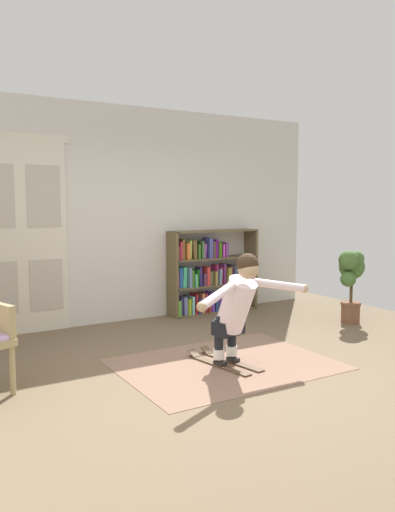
# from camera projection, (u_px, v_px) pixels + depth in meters

# --- Properties ---
(ground_plane) EXTENTS (7.20, 7.20, 0.00)m
(ground_plane) POSITION_uv_depth(u_px,v_px,m) (236.00, 373.00, 4.84)
(ground_plane) COLOR brown
(back_wall) EXTENTS (6.00, 0.10, 2.90)m
(back_wall) POSITION_uv_depth(u_px,v_px,m) (127.00, 215.00, 6.91)
(back_wall) COLOR beige
(back_wall) RESTS_ON ground
(double_door) EXTENTS (1.22, 0.05, 2.45)m
(double_door) POSITION_uv_depth(u_px,v_px,m) (22.00, 234.00, 6.17)
(double_door) COLOR beige
(double_door) RESTS_ON ground
(rug) EXTENTS (2.10, 1.58, 0.01)m
(rug) POSITION_uv_depth(u_px,v_px,m) (225.00, 364.00, 5.09)
(rug) COLOR #856451
(rug) RESTS_ON ground
(bookshelf) EXTENTS (1.40, 0.30, 1.21)m
(bookshelf) POSITION_uv_depth(u_px,v_px,m) (210.00, 277.00, 7.44)
(bookshelf) COLOR brown
(bookshelf) RESTS_ON ground
(potted_plant) EXTENTS (0.48, 0.40, 0.99)m
(potted_plant) POSITION_uv_depth(u_px,v_px,m) (351.00, 275.00, 6.82)
(potted_plant) COLOR brown
(potted_plant) RESTS_ON ground
(skis_pair) EXTENTS (0.42, 0.88, 0.07)m
(skis_pair) POSITION_uv_depth(u_px,v_px,m) (223.00, 361.00, 5.11)
(skis_pair) COLOR brown
(skis_pair) RESTS_ON rug
(person_skier) EXTENTS (1.46, 0.71, 1.07)m
(person_skier) POSITION_uv_depth(u_px,v_px,m) (238.00, 302.00, 4.90)
(person_skier) COLOR white
(person_skier) RESTS_ON skis_pair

